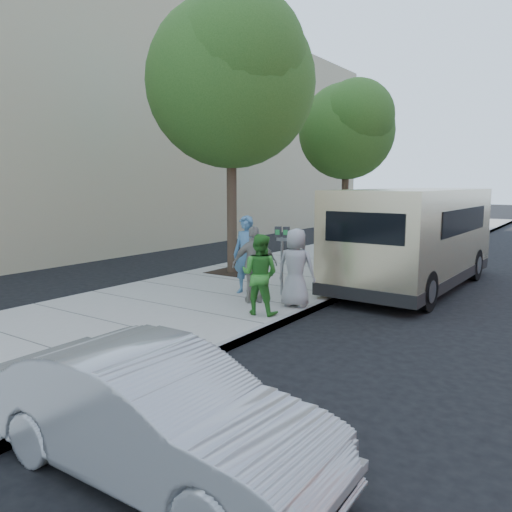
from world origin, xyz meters
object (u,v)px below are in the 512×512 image
(person_officer, at_px, (246,255))
(person_striped_polo, at_px, (255,265))
(tree_far, at_px, (348,127))
(sedan, at_px, (155,414))
(tree_near, at_px, (232,76))
(van, at_px, (416,236))
(person_gray_shirt, at_px, (296,268))
(person_green_shirt, at_px, (260,274))
(parking_meter, at_px, (282,246))

(person_officer, distance_m, person_striped_polo, 0.90)
(tree_far, relative_size, person_striped_polo, 3.97)
(sedan, bearing_deg, tree_near, 31.83)
(tree_near, distance_m, sedan, 10.96)
(tree_near, bearing_deg, tree_far, 90.00)
(van, xyz_separation_m, person_gray_shirt, (-1.22, -4.00, -0.38))
(van, relative_size, person_striped_polo, 4.21)
(person_officer, bearing_deg, person_gray_shirt, -19.62)
(person_green_shirt, height_order, person_striped_polo, person_striped_polo)
(tree_near, relative_size, person_gray_shirt, 4.64)
(tree_near, xyz_separation_m, person_gray_shirt, (3.45, -2.46, -4.58))
(tree_far, height_order, sedan, tree_far)
(person_striped_polo, bearing_deg, person_green_shirt, 89.26)
(person_officer, distance_m, person_gray_shirt, 1.60)
(tree_far, distance_m, person_officer, 10.55)
(sedan, bearing_deg, person_officer, 27.77)
(tree_far, distance_m, van, 8.43)
(tree_near, xyz_separation_m, parking_meter, (2.66, -1.70, -4.27))
(person_green_shirt, bearing_deg, person_gray_shirt, -117.86)
(person_officer, bearing_deg, sedan, -65.80)
(parking_meter, bearing_deg, person_striped_polo, -110.92)
(person_gray_shirt, bearing_deg, parking_meter, -54.90)
(van, bearing_deg, sedan, -84.64)
(tree_near, distance_m, person_officer, 5.29)
(parking_meter, bearing_deg, van, 42.53)
(person_gray_shirt, bearing_deg, tree_near, -46.78)
(tree_near, bearing_deg, van, 18.25)
(van, xyz_separation_m, person_green_shirt, (-1.51, -4.91, -0.41))
(sedan, distance_m, person_gray_shirt, 6.05)
(sedan, bearing_deg, person_gray_shirt, 16.75)
(van, bearing_deg, parking_meter, -120.16)
(person_striped_polo, bearing_deg, person_gray_shirt, 151.43)
(tree_near, xyz_separation_m, person_officer, (1.91, -2.04, -4.50))
(person_officer, bearing_deg, person_striped_polo, -47.49)
(tree_near, relative_size, van, 1.09)
(sedan, xyz_separation_m, person_striped_polo, (-2.72, 5.56, 0.37))
(tree_far, distance_m, parking_meter, 10.32)
(person_gray_shirt, distance_m, person_striped_polo, 0.91)
(person_gray_shirt, bearing_deg, sedan, 96.37)
(van, xyz_separation_m, person_officer, (-2.77, -3.59, -0.29))
(sedan, height_order, person_striped_polo, person_striped_polo)
(person_officer, height_order, person_striped_polo, person_officer)
(parking_meter, xyz_separation_m, van, (2.02, 3.24, 0.06))
(van, distance_m, person_gray_shirt, 4.20)
(sedan, height_order, person_gray_shirt, person_gray_shirt)
(tree_far, height_order, person_striped_polo, tree_far)
(tree_far, height_order, van, tree_far)
(tree_near, distance_m, parking_meter, 5.31)
(tree_far, relative_size, parking_meter, 4.16)
(tree_near, height_order, tree_far, tree_near)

